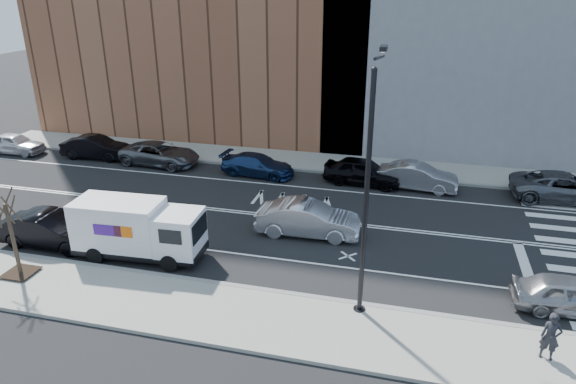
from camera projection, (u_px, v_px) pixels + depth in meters
The scene contains 21 objects.
ground at pixel (245, 213), 27.39m from camera, with size 120.00×120.00×0.00m, color black.
sidewalk_near at pixel (170, 305), 19.48m from camera, with size 44.00×3.60×0.15m, color gray.
sidewalk_far at pixel (286, 160), 35.24m from camera, with size 44.00×3.60×0.15m, color gray.
curb_near at pixel (190, 280), 21.09m from camera, with size 44.00×0.25×0.17m, color gray.
curb_far at pixel (279, 168), 33.62m from camera, with size 44.00×0.25×0.17m, color gray.
crosswalk at pixel (573, 248), 23.74m from camera, with size 3.00×14.00×0.01m, color white, non-canonical shape.
road_markings at pixel (245, 213), 27.39m from camera, with size 40.00×8.60×0.01m, color white, non-canonical shape.
streetlight at pixel (369, 182), 17.66m from camera, with size 0.44×4.02×9.34m.
street_tree at pixel (15, 246), 20.91m from camera, with size 1.20×1.20×3.75m.
fedex_van at pixel (137, 229), 22.54m from camera, with size 5.85×2.29×2.63m.
far_parked_a at pixel (15, 143), 36.50m from camera, with size 1.72×4.27×1.46m, color silver.
far_parked_b at pixel (96, 147), 35.47m from camera, with size 1.65×4.73×1.56m, color black.
far_parked_c at pixel (160, 154), 34.27m from camera, with size 2.47×5.36×1.49m, color #56585E.
far_parked_d at pixel (258, 165), 32.40m from camera, with size 1.90×4.69×1.36m, color navy.
far_parked_e at pixel (363, 171), 30.96m from camera, with size 1.91×4.74×1.61m, color black.
far_parked_f at pixel (417, 177), 30.24m from camera, with size 1.62×4.66×1.53m, color #A2A2A7.
far_parked_g at pixel (564, 187), 28.62m from camera, with size 2.62×5.69×1.58m, color #56585E.
driving_sedan at pixel (308, 219), 24.76m from camera, with size 1.75×5.01×1.65m, color silver.
near_parked_rear_a at pixel (51, 230), 23.73m from camera, with size 1.70×4.88×1.61m, color black.
near_parked_front at pixel (571, 295), 19.01m from camera, with size 1.66×4.12×1.40m, color #9D9DA1.
pedestrian at pixel (551, 337), 16.34m from camera, with size 0.61×0.40×1.67m, color black.
Camera 1 is at (8.36, -23.54, 11.51)m, focal length 32.00 mm.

